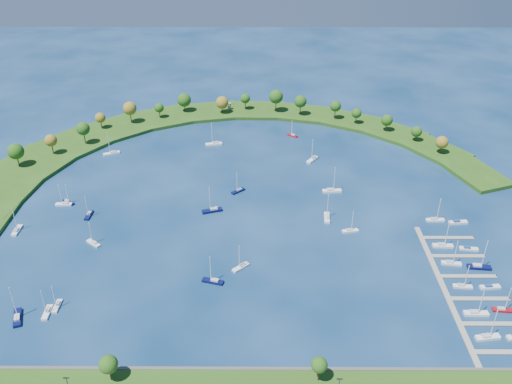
{
  "coord_description": "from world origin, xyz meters",
  "views": [
    {
      "loc": [
        6.09,
        -222.98,
        138.81
      ],
      "look_at": [
        5.0,
        5.0,
        4.0
      ],
      "focal_mm": 37.95,
      "sensor_mm": 36.0,
      "label": 1
    }
  ],
  "objects_px": {
    "moored_boat_6": "(212,210)",
    "moored_boat_8": "(112,153)",
    "docked_boat_8": "(443,245)",
    "moored_boat_15": "(292,135)",
    "moored_boat_14": "(213,281)",
    "moored_boat_4": "(313,159)",
    "dock_system": "(462,287)",
    "docked_boat_9": "(468,249)",
    "moored_boat_3": "(47,312)",
    "docked_boat_10": "(435,219)",
    "harbor_tower": "(229,106)",
    "moored_boat_11": "(89,214)",
    "moored_boat_10": "(57,305)",
    "docked_boat_0": "(488,336)",
    "docked_boat_4": "(463,286)",
    "moored_boat_18": "(332,190)",
    "moored_boat_2": "(64,204)",
    "moored_boat_12": "(327,217)",
    "docked_boat_6": "(451,263)",
    "docked_boat_3": "(503,309)",
    "moored_boat_0": "(17,317)",
    "moored_boat_17": "(214,143)",
    "docked_boat_5": "(490,287)",
    "docked_boat_7": "(479,266)",
    "docked_boat_2": "(476,313)",
    "moored_boat_7": "(241,266)",
    "docked_boat_11": "(458,222)",
    "moored_boat_9": "(93,243)",
    "moored_boat_5": "(238,190)",
    "moored_boat_13": "(68,202)",
    "moored_boat_16": "(350,230)",
    "moored_boat_1": "(17,230)"
  },
  "relations": [
    {
      "from": "moored_boat_14",
      "to": "moored_boat_4",
      "type": "bearing_deg",
      "value": -99.04
    },
    {
      "from": "moored_boat_3",
      "to": "docked_boat_8",
      "type": "relative_size",
      "value": 0.89
    },
    {
      "from": "moored_boat_10",
      "to": "moored_boat_18",
      "type": "relative_size",
      "value": 0.74
    },
    {
      "from": "moored_boat_8",
      "to": "docked_boat_11",
      "type": "height_order",
      "value": "moored_boat_8"
    },
    {
      "from": "dock_system",
      "to": "docked_boat_9",
      "type": "bearing_deg",
      "value": 66.62
    },
    {
      "from": "docked_boat_2",
      "to": "moored_boat_13",
      "type": "bearing_deg",
      "value": 156.84
    },
    {
      "from": "docked_boat_8",
      "to": "moored_boat_15",
      "type": "bearing_deg",
      "value": 119.78
    },
    {
      "from": "moored_boat_12",
      "to": "docked_boat_7",
      "type": "distance_m",
      "value": 68.37
    },
    {
      "from": "moored_boat_5",
      "to": "moored_boat_17",
      "type": "height_order",
      "value": "moored_boat_17"
    },
    {
      "from": "moored_boat_0",
      "to": "moored_boat_11",
      "type": "distance_m",
      "value": 68.46
    },
    {
      "from": "moored_boat_15",
      "to": "docked_boat_0",
      "type": "relative_size",
      "value": 0.8
    },
    {
      "from": "moored_boat_5",
      "to": "moored_boat_15",
      "type": "xyz_separation_m",
      "value": [
        30.94,
        67.13,
        -0.02
      ]
    },
    {
      "from": "dock_system",
      "to": "docked_boat_3",
      "type": "relative_size",
      "value": 7.41
    },
    {
      "from": "moored_boat_1",
      "to": "moored_boat_15",
      "type": "relative_size",
      "value": 1.2
    },
    {
      "from": "moored_boat_17",
      "to": "docked_boat_2",
      "type": "height_order",
      "value": "moored_boat_17"
    },
    {
      "from": "docked_boat_0",
      "to": "docked_boat_4",
      "type": "xyz_separation_m",
      "value": [
        0.02,
        26.74,
        -0.05
      ]
    },
    {
      "from": "moored_boat_11",
      "to": "dock_system",
      "type": "bearing_deg",
      "value": 75.89
    },
    {
      "from": "moored_boat_16",
      "to": "docked_boat_5",
      "type": "bearing_deg",
      "value": -48.73
    },
    {
      "from": "docked_boat_3",
      "to": "moored_boat_14",
      "type": "bearing_deg",
      "value": 177.53
    },
    {
      "from": "moored_boat_12",
      "to": "moored_boat_15",
      "type": "bearing_deg",
      "value": 11.24
    },
    {
      "from": "moored_boat_12",
      "to": "moored_boat_15",
      "type": "relative_size",
      "value": 1.26
    },
    {
      "from": "moored_boat_7",
      "to": "docked_boat_5",
      "type": "relative_size",
      "value": 1.43
    },
    {
      "from": "moored_boat_4",
      "to": "docked_boat_9",
      "type": "distance_m",
      "value": 102.05
    },
    {
      "from": "harbor_tower",
      "to": "moored_boat_3",
      "type": "bearing_deg",
      "value": -106.58
    },
    {
      "from": "moored_boat_11",
      "to": "docked_boat_8",
      "type": "xyz_separation_m",
      "value": [
        158.85,
        -23.52,
        0.04
      ]
    },
    {
      "from": "moored_boat_5",
      "to": "moored_boat_13",
      "type": "relative_size",
      "value": 1.05
    },
    {
      "from": "moored_boat_17",
      "to": "docked_boat_7",
      "type": "xyz_separation_m",
      "value": [
        116.21,
        -115.33,
        -0.01
      ]
    },
    {
      "from": "moored_boat_2",
      "to": "moored_boat_3",
      "type": "relative_size",
      "value": 1.01
    },
    {
      "from": "moored_boat_6",
      "to": "moored_boat_16",
      "type": "bearing_deg",
      "value": 147.6
    },
    {
      "from": "moored_boat_6",
      "to": "moored_boat_8",
      "type": "relative_size",
      "value": 1.04
    },
    {
      "from": "moored_boat_15",
      "to": "docked_boat_9",
      "type": "bearing_deg",
      "value": 157.55
    },
    {
      "from": "moored_boat_0",
      "to": "moored_boat_8",
      "type": "relative_size",
      "value": 1.03
    },
    {
      "from": "moored_boat_12",
      "to": "docked_boat_6",
      "type": "height_order",
      "value": "moored_boat_12"
    },
    {
      "from": "moored_boat_2",
      "to": "docked_boat_11",
      "type": "distance_m",
      "value": 186.56
    },
    {
      "from": "moored_boat_3",
      "to": "docked_boat_10",
      "type": "relative_size",
      "value": 0.94
    },
    {
      "from": "moored_boat_15",
      "to": "dock_system",
      "type": "bearing_deg",
      "value": 149.25
    },
    {
      "from": "harbor_tower",
      "to": "moored_boat_10",
      "type": "relative_size",
      "value": 0.44
    },
    {
      "from": "moored_boat_2",
      "to": "moored_boat_8",
      "type": "xyz_separation_m",
      "value": [
        10.33,
        54.94,
        0.07
      ]
    },
    {
      "from": "moored_boat_11",
      "to": "moored_boat_18",
      "type": "height_order",
      "value": "moored_boat_18"
    },
    {
      "from": "moored_boat_6",
      "to": "moored_boat_13",
      "type": "height_order",
      "value": "moored_boat_6"
    },
    {
      "from": "docked_boat_2",
      "to": "moored_boat_18",
      "type": "bearing_deg",
      "value": 116.5
    },
    {
      "from": "moored_boat_5",
      "to": "docked_boat_4",
      "type": "height_order",
      "value": "moored_boat_5"
    },
    {
      "from": "docked_boat_10",
      "to": "moored_boat_2",
      "type": "bearing_deg",
      "value": 174.19
    },
    {
      "from": "moored_boat_7",
      "to": "moored_boat_14",
      "type": "distance_m",
      "value": 13.9
    },
    {
      "from": "moored_boat_17",
      "to": "docked_boat_4",
      "type": "xyz_separation_m",
      "value": [
        105.75,
        -127.14,
        -0.11
      ]
    },
    {
      "from": "moored_boat_0",
      "to": "docked_boat_7",
      "type": "xyz_separation_m",
      "value": [
        176.63,
        29.94,
        -0.0
      ]
    },
    {
      "from": "moored_boat_17",
      "to": "docked_boat_5",
      "type": "distance_m",
      "value": 172.49
    },
    {
      "from": "moored_boat_9",
      "to": "docked_boat_3",
      "type": "height_order",
      "value": "docked_boat_3"
    },
    {
      "from": "moored_boat_6",
      "to": "docked_boat_0",
      "type": "relative_size",
      "value": 1.12
    },
    {
      "from": "harbor_tower",
      "to": "docked_boat_8",
      "type": "height_order",
      "value": "docked_boat_8"
    }
  ]
}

